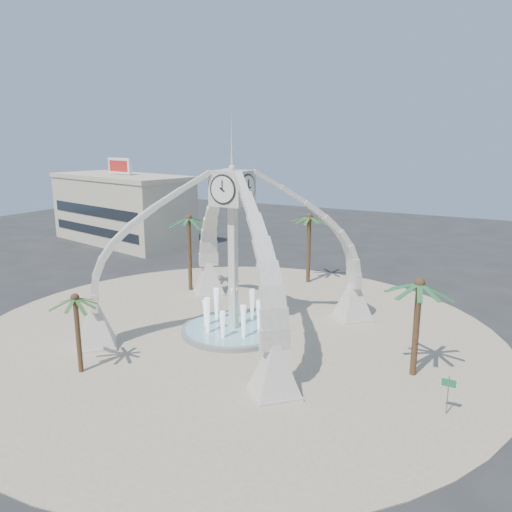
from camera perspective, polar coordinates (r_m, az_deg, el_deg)
The scene contains 10 objects.
ground at distance 38.73m, azimuth -2.54°, elevation -8.72°, with size 140.00×140.00×0.00m, color #282828.
plaza at distance 38.71m, azimuth -2.54°, elevation -8.68°, with size 40.00×40.00×0.06m, color #BDAF8C.
clock_tower at distance 36.79m, azimuth -2.64°, elevation 0.69°, with size 17.94×17.94×16.30m.
fountain at distance 38.62m, azimuth -2.55°, elevation -8.33°, with size 8.00×8.00×3.62m.
building_nw at distance 73.77m, azimuth -15.04°, elevation 5.28°, with size 23.75×13.73×11.90m.
palm_east at distance 31.61m, azimuth 18.19°, elevation -3.14°, with size 4.56×4.56×6.81m.
palm_west at distance 47.88m, azimuth -7.72°, elevation 4.22°, with size 4.65×4.65×7.97m.
palm_north at distance 50.45m, azimuth 6.13°, elevation 4.37°, with size 4.55×4.55×7.68m.
palm_south at distance 32.67m, azimuth -19.98°, elevation -4.62°, with size 4.00×4.00×5.61m.
street_sign at distance 29.24m, azimuth 21.13°, elevation -13.86°, with size 0.82×0.07×2.23m.
Camera 1 is at (18.84, -30.58, 14.48)m, focal length 35.00 mm.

